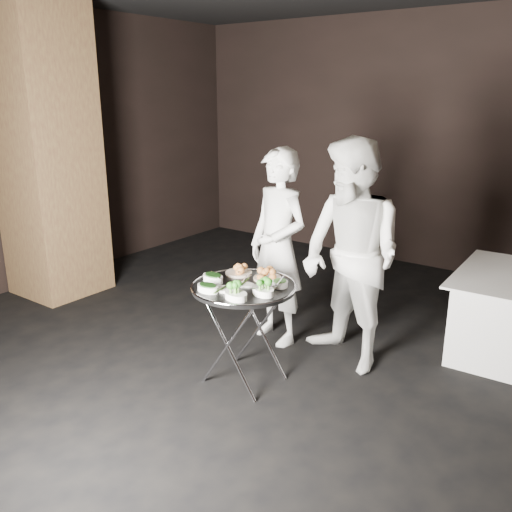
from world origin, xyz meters
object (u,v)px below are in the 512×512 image
Objects in this scene: waiter_left at (278,248)px; waiter_right at (351,257)px; tray_stand at (244,330)px; serving_tray at (244,287)px.

waiter_right reaches higher than waiter_left.
tray_stand is 0.98× the size of serving_tray.
tray_stand is at bearing -103.13° from waiter_right.
tray_stand is at bearing 26.57° from serving_tray.
waiter_left reaches higher than serving_tray.
serving_tray is at bearing -58.76° from waiter_left.
serving_tray reaches higher than tray_stand.
waiter_right is at bearing 55.21° from tray_stand.
waiter_left is at bearing 105.57° from tray_stand.
tray_stand is 0.99m from waiter_right.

